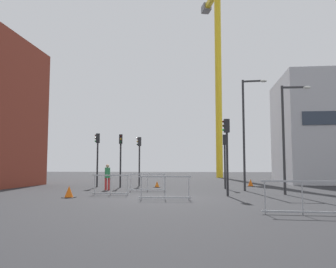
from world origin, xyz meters
TOP-DOWN VIEW (x-y plane):
  - ground at (0.00, 0.00)m, footprint 160.00×160.00m
  - construction_crane at (4.12, 31.33)m, footprint 5.97×18.15m
  - streetlamp_tall at (4.73, 5.65)m, footprint 1.57×0.29m
  - streetlamp_short at (6.60, 2.86)m, footprint 1.62×0.24m
  - traffic_light_far at (3.45, 7.66)m, footprint 0.25×0.37m
  - traffic_light_median at (-5.87, 8.65)m, footprint 0.39×0.32m
  - traffic_light_near at (-4.05, 8.38)m, footprint 0.29×0.39m
  - traffic_light_crosswalk at (-3.11, 10.77)m, footprint 0.38×0.28m
  - traffic_light_verge at (3.24, 1.57)m, footprint 0.38×0.26m
  - pedestrian_walking at (-4.15, 5.35)m, footprint 0.34×0.34m
  - safety_barrier_front at (5.14, -5.40)m, footprint 2.52×0.22m
  - safety_barrier_left_run at (0.28, -0.79)m, footprint 2.42×0.22m
  - safety_barrier_rear at (-1.42, 4.58)m, footprint 2.26×0.26m
  - safety_barrier_mid_span at (-2.87, 1.46)m, footprint 2.00×0.17m
  - traffic_cone_on_verge at (5.53, 10.71)m, footprint 0.55×0.55m
  - traffic_cone_orange at (-1.38, 8.64)m, footprint 0.46×0.46m
  - traffic_cone_striped at (-4.49, -0.20)m, footprint 0.57×0.57m

SIDE VIEW (x-z plane):
  - ground at x=0.00m, z-range 0.00..0.00m
  - traffic_cone_orange at x=-1.38m, z-range -0.02..0.44m
  - traffic_cone_on_verge at x=5.53m, z-range -0.02..0.54m
  - traffic_cone_striped at x=-4.49m, z-range -0.02..0.55m
  - safety_barrier_mid_span at x=-2.87m, z-range 0.02..1.10m
  - safety_barrier_rear at x=-1.42m, z-range 0.02..1.10m
  - safety_barrier_left_run at x=0.28m, z-range 0.02..1.10m
  - safety_barrier_front at x=5.14m, z-range 0.02..1.10m
  - pedestrian_walking at x=-4.15m, z-range 0.13..1.78m
  - traffic_light_far at x=3.45m, z-range 0.65..4.35m
  - traffic_light_crosswalk at x=-3.11m, z-range 0.67..4.51m
  - traffic_light_near at x=-4.05m, z-range 0.67..4.53m
  - traffic_light_median at x=-5.87m, z-range 0.68..4.64m
  - traffic_light_verge at x=3.24m, z-range 0.68..4.66m
  - streetlamp_short at x=6.60m, z-range 0.59..6.56m
  - streetlamp_tall at x=4.73m, z-range 0.60..7.64m
  - construction_crane at x=4.12m, z-range 4.15..31.11m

